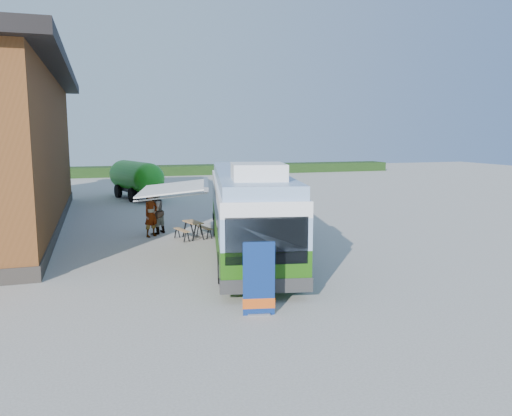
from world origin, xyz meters
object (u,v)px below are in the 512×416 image
object	(u,v)px
bus	(248,208)
slurry_tanker	(136,177)
person_b	(155,211)
banner	(259,285)
picnic_table	(193,226)
person_a	(151,215)

from	to	relation	value
bus	slurry_tanker	bearing A→B (deg)	110.90
person_b	banner	bearing A→B (deg)	50.17
picnic_table	slurry_tanker	world-z (taller)	slurry_tanker
bus	slurry_tanker	distance (m)	17.33
picnic_table	person_a	bearing A→B (deg)	134.41
picnic_table	person_b	size ratio (longest dim) A/B	0.76
slurry_tanker	banner	bearing A→B (deg)	-103.67
slurry_tanker	person_b	bearing A→B (deg)	-107.01
bus	picnic_table	bearing A→B (deg)	126.90
picnic_table	person_b	world-z (taller)	person_b
bus	person_b	size ratio (longest dim) A/B	5.84
picnic_table	person_b	xyz separation A→B (m)	(-1.39, 1.48, 0.46)
bus	person_a	bearing A→B (deg)	138.88
banner	person_b	distance (m)	10.89
person_b	slurry_tanker	distance (m)	12.51
picnic_table	person_b	distance (m)	2.08
person_b	picnic_table	bearing A→B (deg)	86.68
bus	person_b	xyz separation A→B (m)	(-2.86, 4.60, -0.68)
picnic_table	bus	bearing A→B (deg)	-79.97
person_a	person_b	size ratio (longest dim) A/B	0.95
bus	picnic_table	distance (m)	3.63
banner	slurry_tanker	xyz separation A→B (m)	(-1.20, 23.31, 0.71)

